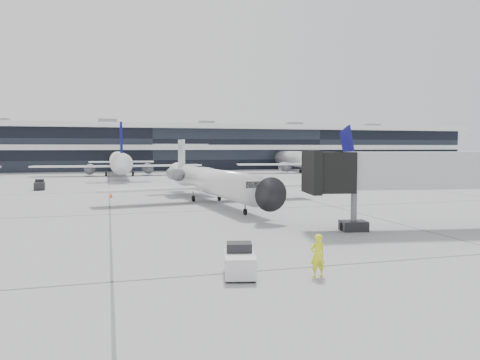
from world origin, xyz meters
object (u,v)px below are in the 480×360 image
object	(u,v)px
regional_jet	(209,180)
baggage_tug	(240,262)
ramp_worker	(318,256)
jet_bridge	(442,171)

from	to	relation	value
regional_jet	baggage_tug	xyz separation A→B (m)	(-4.42, -26.90, -1.58)
ramp_worker	baggage_tug	bearing A→B (deg)	-21.75
jet_bridge	baggage_tug	xyz separation A→B (m)	(-16.20, -7.53, -3.31)
ramp_worker	jet_bridge	bearing A→B (deg)	-150.68
jet_bridge	baggage_tug	world-z (taller)	jet_bridge
jet_bridge	ramp_worker	distance (m)	15.89
regional_jet	baggage_tug	size ratio (longest dim) A/B	11.73
ramp_worker	baggage_tug	size ratio (longest dim) A/B	0.78
regional_jet	jet_bridge	bearing A→B (deg)	-64.26
regional_jet	ramp_worker	xyz separation A→B (m)	(-1.28, -27.91, -1.27)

